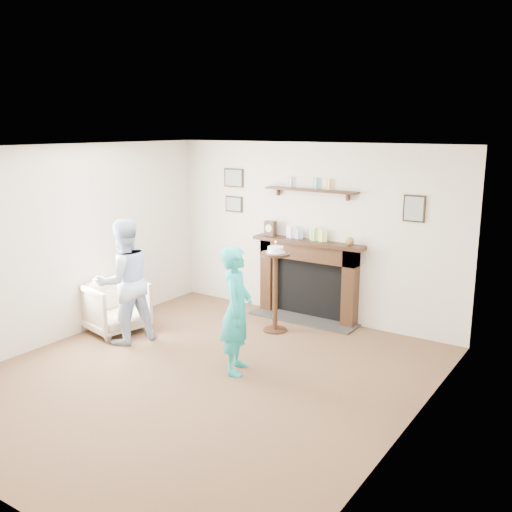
# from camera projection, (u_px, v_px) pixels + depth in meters

# --- Properties ---
(ground) EXTENTS (5.00, 5.00, 0.00)m
(ground) POSITION_uv_depth(u_px,v_px,m) (203.00, 377.00, 6.31)
(ground) COLOR brown
(ground) RESTS_ON ground
(room_shell) EXTENTS (4.54, 5.02, 2.52)m
(room_shell) POSITION_uv_depth(u_px,v_px,m) (238.00, 224.00, 6.51)
(room_shell) COLOR beige
(room_shell) RESTS_ON ground
(armchair) EXTENTS (0.89, 0.88, 0.69)m
(armchair) POSITION_uv_depth(u_px,v_px,m) (116.00, 331.00, 7.74)
(armchair) COLOR #C5B992
(armchair) RESTS_ON ground
(man) EXTENTS (0.84, 0.94, 1.60)m
(man) POSITION_uv_depth(u_px,v_px,m) (127.00, 341.00, 7.37)
(man) COLOR #CBE5FD
(man) RESTS_ON ground
(woman) EXTENTS (0.53, 0.62, 1.45)m
(woman) POSITION_uv_depth(u_px,v_px,m) (237.00, 370.00, 6.48)
(woman) COLOR #1EA8AE
(woman) RESTS_ON ground
(pedestal_table) EXTENTS (0.39, 0.39, 1.25)m
(pedestal_table) POSITION_uv_depth(u_px,v_px,m) (275.00, 276.00, 7.57)
(pedestal_table) COLOR black
(pedestal_table) RESTS_ON ground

